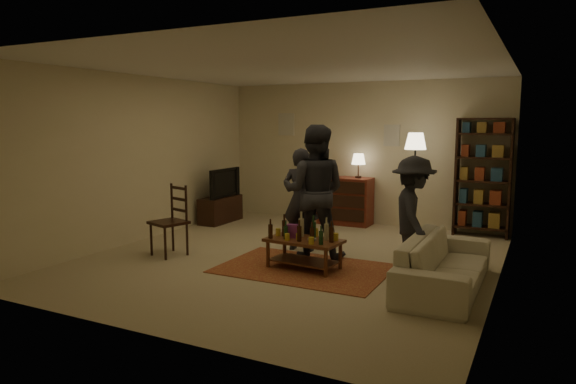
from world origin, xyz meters
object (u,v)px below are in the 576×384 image
Objects in this scene: tv_stand at (221,203)px; person_by_sofa at (413,215)px; dresser at (346,200)px; floor_lamp at (415,148)px; sofa at (445,263)px; person_left at (301,200)px; dining_chair at (172,217)px; person_right at (314,192)px; bookshelf at (483,176)px; coffee_table at (304,241)px.

person_by_sofa is at bearing -22.40° from tv_stand.
floor_lamp reaches higher than dresser.
person_left is (-2.29, 0.90, 0.48)m from sofa.
tv_stand is at bearing 125.42° from dining_chair.
person_right is at bearing -79.86° from dresser.
dresser is 3.25m from person_by_sofa.
bookshelf reaches higher than sofa.
coffee_table reaches higher than sofa.
coffee_table is at bearing 87.29° from person_right.
bookshelf is 3.26m from sofa.
dining_chair is 0.52× the size of bookshelf.
person_right reaches higher than person_by_sofa.
bookshelf is at bearing 58.16° from dining_chair.
dresser is at bearing 37.54° from sofa.
dining_chair is 0.68× the size of person_left.
sofa is (3.86, 0.20, -0.26)m from dining_chair.
person_left reaches higher than coffee_table.
tv_stand is at bearing -157.93° from dresser.
person_right reaches higher than tv_stand.
bookshelf reaches higher than person_left.
coffee_table is at bearing 87.29° from person_by_sofa.
floor_lamp is at bearing -17.03° from dresser.
bookshelf reaches higher than person_right.
dining_chair is at bearing 78.12° from person_by_sofa.
sofa is at bearing -90.82° from bookshelf.
tv_stand is 3.19m from person_right.
tv_stand is 4.50m from person_by_sofa.
person_left reaches higher than person_by_sofa.
dresser is (2.25, 0.91, 0.09)m from tv_stand.
bookshelf is at bearing 1.57° from dresser.
bookshelf is 3.25m from person_right.
person_right is at bearing -30.54° from tv_stand.
person_by_sofa is (1.79, -0.41, -0.02)m from person_left.
sofa is at bearing -52.46° from dresser.
sofa is at bearing 148.71° from person_right.
floor_lamp is 2.32m from person_left.
dresser is at bearing 100.36° from coffee_table.
sofa is 1.37× the size of person_by_sofa.
person_left is (-0.47, 0.91, 0.41)m from coffee_table.
coffee_table is at bearing -106.98° from floor_lamp.
dresser is at bearing -93.32° from person_left.
floor_lamp is at bearing -154.70° from bookshelf.
dresser is at bearing 162.97° from floor_lamp.
dresser is 0.77× the size of floor_lamp.
bookshelf reaches higher than coffee_table.
floor_lamp is 1.16× the size of person_by_sofa.
sofa is at bearing 152.74° from person_left.
sofa is at bearing -69.62° from floor_lamp.
dining_chair is at bearing 29.18° from person_left.
person_right is at bearing 101.26° from coffee_table.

